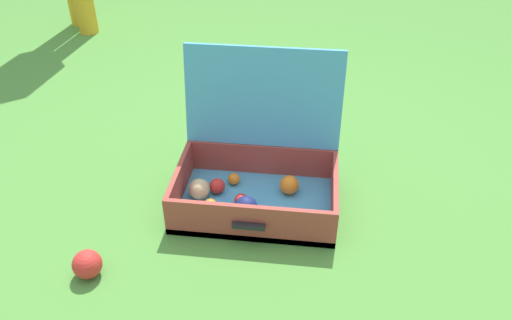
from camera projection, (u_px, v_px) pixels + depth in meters
ground_plane at (245, 219)px, 1.85m from camera, size 16.00×16.00×0.00m
open_suitcase at (256, 173)px, 1.88m from camera, size 0.58×0.47×0.52m
stray_ball_on_grass at (87, 264)px, 1.61m from camera, size 0.09×0.09×0.09m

